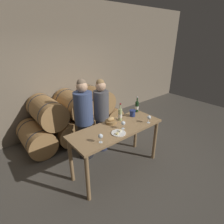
{
  "coord_description": "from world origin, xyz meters",
  "views": [
    {
      "loc": [
        -1.78,
        -2.01,
        2.39
      ],
      "look_at": [
        0.0,
        0.13,
        1.15
      ],
      "focal_mm": 28.0,
      "sensor_mm": 36.0,
      "label": 1
    }
  ],
  "objects_px": {
    "tasting_table": "(117,134)",
    "person_right": "(101,116)",
    "bread_basket": "(111,121)",
    "cheese_plate": "(119,133)",
    "wine_glass_far_left": "(101,136)",
    "person_left": "(84,120)",
    "wine_glass_left": "(123,123)",
    "wine_glass_center": "(149,118)",
    "wine_bottle_red": "(137,107)",
    "blue_crock": "(132,113)",
    "wine_bottle_white": "(120,115)"
  },
  "relations": [
    {
      "from": "tasting_table",
      "to": "person_right",
      "type": "xyz_separation_m",
      "value": [
        0.18,
        0.7,
        0.05
      ]
    },
    {
      "from": "tasting_table",
      "to": "bread_basket",
      "type": "xyz_separation_m",
      "value": [
        0.02,
        0.19,
        0.17
      ]
    },
    {
      "from": "cheese_plate",
      "to": "wine_glass_far_left",
      "type": "height_order",
      "value": "wine_glass_far_left"
    },
    {
      "from": "person_right",
      "to": "person_left",
      "type": "bearing_deg",
      "value": -179.99
    },
    {
      "from": "person_right",
      "to": "wine_glass_left",
      "type": "bearing_deg",
      "value": -98.98
    },
    {
      "from": "cheese_plate",
      "to": "person_right",
      "type": "bearing_deg",
      "value": 71.4
    },
    {
      "from": "wine_glass_left",
      "to": "wine_glass_center",
      "type": "relative_size",
      "value": 1.0
    },
    {
      "from": "cheese_plate",
      "to": "wine_glass_center",
      "type": "distance_m",
      "value": 0.69
    },
    {
      "from": "person_right",
      "to": "wine_glass_far_left",
      "type": "xyz_separation_m",
      "value": [
        -0.67,
        -0.89,
        0.18
      ]
    },
    {
      "from": "person_left",
      "to": "cheese_plate",
      "type": "relative_size",
      "value": 6.97
    },
    {
      "from": "person_left",
      "to": "wine_bottle_red",
      "type": "height_order",
      "value": "person_left"
    },
    {
      "from": "person_right",
      "to": "blue_crock",
      "type": "distance_m",
      "value": 0.67
    },
    {
      "from": "blue_crock",
      "to": "bread_basket",
      "type": "height_order",
      "value": "blue_crock"
    },
    {
      "from": "tasting_table",
      "to": "bread_basket",
      "type": "height_order",
      "value": "bread_basket"
    },
    {
      "from": "person_right",
      "to": "wine_glass_far_left",
      "type": "height_order",
      "value": "person_right"
    },
    {
      "from": "person_left",
      "to": "tasting_table",
      "type": "bearing_deg",
      "value": -71.09
    },
    {
      "from": "cheese_plate",
      "to": "wine_glass_center",
      "type": "xyz_separation_m",
      "value": [
        0.68,
        -0.07,
        0.09
      ]
    },
    {
      "from": "bread_basket",
      "to": "wine_glass_left",
      "type": "distance_m",
      "value": 0.3
    },
    {
      "from": "person_right",
      "to": "wine_bottle_white",
      "type": "bearing_deg",
      "value": -84.16
    },
    {
      "from": "wine_bottle_white",
      "to": "wine_glass_far_left",
      "type": "height_order",
      "value": "wine_bottle_white"
    },
    {
      "from": "blue_crock",
      "to": "wine_glass_far_left",
      "type": "distance_m",
      "value": 1.09
    },
    {
      "from": "wine_glass_left",
      "to": "blue_crock",
      "type": "bearing_deg",
      "value": 27.44
    },
    {
      "from": "wine_bottle_red",
      "to": "wine_glass_center",
      "type": "bearing_deg",
      "value": -112.59
    },
    {
      "from": "cheese_plate",
      "to": "person_left",
      "type": "bearing_deg",
      "value": 98.29
    },
    {
      "from": "wine_glass_far_left",
      "to": "wine_glass_left",
      "type": "bearing_deg",
      "value": 9.58
    },
    {
      "from": "wine_bottle_red",
      "to": "blue_crock",
      "type": "relative_size",
      "value": 2.62
    },
    {
      "from": "wine_bottle_white",
      "to": "wine_glass_center",
      "type": "distance_m",
      "value": 0.53
    },
    {
      "from": "wine_bottle_white",
      "to": "blue_crock",
      "type": "height_order",
      "value": "wine_bottle_white"
    },
    {
      "from": "wine_glass_left",
      "to": "person_left",
      "type": "bearing_deg",
      "value": 110.13
    },
    {
      "from": "cheese_plate",
      "to": "wine_glass_left",
      "type": "distance_m",
      "value": 0.2
    },
    {
      "from": "person_left",
      "to": "bread_basket",
      "type": "height_order",
      "value": "person_left"
    },
    {
      "from": "tasting_table",
      "to": "wine_glass_left",
      "type": "bearing_deg",
      "value": -62.25
    },
    {
      "from": "person_left",
      "to": "wine_glass_center",
      "type": "relative_size",
      "value": 11.59
    },
    {
      "from": "wine_glass_left",
      "to": "wine_glass_center",
      "type": "bearing_deg",
      "value": -14.98
    },
    {
      "from": "wine_glass_far_left",
      "to": "wine_glass_left",
      "type": "height_order",
      "value": "same"
    },
    {
      "from": "person_left",
      "to": "bread_basket",
      "type": "xyz_separation_m",
      "value": [
        0.26,
        -0.5,
        0.1
      ]
    },
    {
      "from": "wine_bottle_white",
      "to": "bread_basket",
      "type": "relative_size",
      "value": 1.71
    },
    {
      "from": "wine_bottle_red",
      "to": "wine_bottle_white",
      "type": "distance_m",
      "value": 0.54
    },
    {
      "from": "tasting_table",
      "to": "wine_glass_center",
      "type": "bearing_deg",
      "value": -23.02
    },
    {
      "from": "tasting_table",
      "to": "wine_glass_far_left",
      "type": "bearing_deg",
      "value": -158.25
    },
    {
      "from": "wine_glass_far_left",
      "to": "tasting_table",
      "type": "bearing_deg",
      "value": 21.75
    },
    {
      "from": "tasting_table",
      "to": "wine_glass_left",
      "type": "relative_size",
      "value": 11.9
    },
    {
      "from": "wine_glass_far_left",
      "to": "wine_glass_center",
      "type": "relative_size",
      "value": 1.0
    },
    {
      "from": "wine_glass_far_left",
      "to": "bread_basket",
      "type": "bearing_deg",
      "value": 37.19
    },
    {
      "from": "wine_bottle_white",
      "to": "wine_glass_left",
      "type": "xyz_separation_m",
      "value": [
        -0.18,
        -0.28,
        -0.01
      ]
    },
    {
      "from": "wine_glass_left",
      "to": "wine_glass_far_left",
      "type": "bearing_deg",
      "value": -170.42
    },
    {
      "from": "wine_glass_left",
      "to": "wine_bottle_white",
      "type": "bearing_deg",
      "value": 56.98
    },
    {
      "from": "tasting_table",
      "to": "wine_bottle_white",
      "type": "height_order",
      "value": "wine_bottle_white"
    },
    {
      "from": "wine_glass_left",
      "to": "wine_glass_center",
      "type": "height_order",
      "value": "same"
    },
    {
      "from": "tasting_table",
      "to": "blue_crock",
      "type": "bearing_deg",
      "value": 15.45
    }
  ]
}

